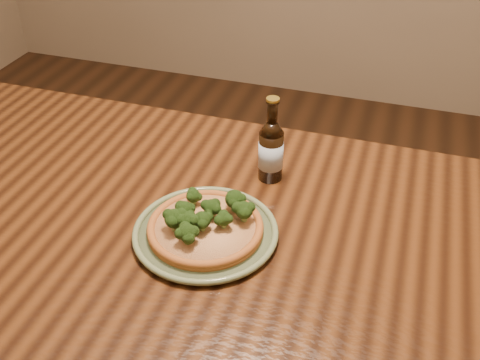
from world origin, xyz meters
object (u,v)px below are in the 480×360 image
(beer_bottle, at_px, (271,150))
(table, at_px, (151,241))
(pizza, at_px, (205,225))
(plate, at_px, (206,232))

(beer_bottle, bearing_deg, table, -139.98)
(table, height_order, pizza, pizza)
(table, xyz_separation_m, pizza, (0.16, -0.04, 0.12))
(plate, height_order, beer_bottle, beer_bottle)
(table, distance_m, plate, 0.19)
(plate, bearing_deg, table, 165.42)
(plate, relative_size, beer_bottle, 1.44)
(plate, height_order, pizza, pizza)
(table, distance_m, pizza, 0.20)
(plate, distance_m, beer_bottle, 0.27)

